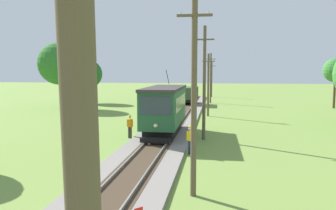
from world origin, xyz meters
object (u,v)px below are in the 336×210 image
object	(u,v)px
utility_pole_far	(208,84)
gravel_pile	(163,97)
tree_horizon	(335,70)
utility_pole_distant	(211,78)
red_tram	(165,108)
track_worker	(190,139)
second_worker	(130,125)
tree_left_far	(88,74)
freight_car	(189,94)
utility_pole_mid	(204,82)
utility_pole_horizon	(212,79)
utility_pole_near_tram	(194,93)
tree_left_near	(59,64)

from	to	relation	value
utility_pole_far	gravel_pile	world-z (taller)	utility_pole_far
tree_horizon	utility_pole_distant	bearing A→B (deg)	162.98
red_tram	track_worker	distance (m)	6.31
second_worker	utility_pole_far	bearing A→B (deg)	173.89
second_worker	tree_left_far	world-z (taller)	tree_left_far
red_tram	freight_car	xyz separation A→B (m)	(-0.00, 24.16, -0.64)
track_worker	tree_left_far	world-z (taller)	tree_left_far
utility_pole_mid	utility_pole_horizon	world-z (taller)	utility_pole_mid
utility_pole_near_tram	tree_horizon	distance (m)	38.50
red_tram	utility_pole_mid	size ratio (longest dim) A/B	1.03
tree_left_far	gravel_pile	bearing A→B (deg)	22.19
utility_pole_distant	tree_left_far	size ratio (longest dim) A/B	1.15
gravel_pile	tree_left_far	distance (m)	12.63
utility_pole_distant	tree_left_near	distance (m)	22.49
tree_left_near	track_worker	bearing A→B (deg)	-49.93
utility_pole_far	second_worker	size ratio (longest dim) A/B	3.88
utility_pole_near_tram	gravel_pile	size ratio (longest dim) A/B	3.57
utility_pole_far	tree_left_far	world-z (taller)	utility_pole_far
red_tram	freight_car	world-z (taller)	red_tram
track_worker	utility_pole_distant	bearing A→B (deg)	-142.67
utility_pole_horizon	tree_left_near	bearing A→B (deg)	-131.73
red_tram	utility_pole_mid	xyz separation A→B (m)	(3.06, -0.88, 2.06)
utility_pole_far	second_worker	world-z (taller)	utility_pole_far
red_tram	gravel_pile	xyz separation A→B (m)	(-4.84, 29.57, -1.54)
freight_car	utility_pole_near_tram	world-z (taller)	utility_pole_near_tram
utility_pole_far	utility_pole_distant	xyz separation A→B (m)	(0.00, 15.67, 0.42)
utility_pole_mid	tree_horizon	bearing A→B (deg)	54.39
utility_pole_horizon	track_worker	world-z (taller)	utility_pole_horizon
red_tram	tree_left_far	distance (m)	29.78
gravel_pile	utility_pole_mid	bearing A→B (deg)	-75.46
utility_pole_far	utility_pole_near_tram	bearing A→B (deg)	-90.00
utility_pole_near_tram	tree_left_near	bearing A→B (deg)	123.97
utility_pole_near_tram	utility_pole_horizon	size ratio (longest dim) A/B	1.22
track_worker	utility_pole_horizon	bearing A→B (deg)	-142.38
red_tram	utility_pole_horizon	distance (m)	39.76
utility_pole_horizon	track_worker	bearing A→B (deg)	-90.81
utility_pole_near_tram	track_worker	distance (m)	7.42
second_worker	red_tram	bearing A→B (deg)	135.55
second_worker	tree_horizon	distance (m)	32.70
utility_pole_far	utility_pole_horizon	bearing A→B (deg)	90.00
freight_car	gravel_pile	bearing A→B (deg)	131.74
utility_pole_far	tree_horizon	xyz separation A→B (m)	(16.64, 10.58, 1.52)
utility_pole_mid	tree_horizon	distance (m)	28.59
red_tram	utility_pole_near_tram	world-z (taller)	utility_pole_near_tram
utility_pole_near_tram	utility_pole_far	world-z (taller)	utility_pole_near_tram
utility_pole_distant	tree_left_near	xyz separation A→B (m)	(-19.95, -10.19, 2.01)
utility_pole_near_tram	utility_pole_mid	size ratio (longest dim) A/B	0.99
utility_pole_far	gravel_pile	bearing A→B (deg)	113.94
utility_pole_near_tram	utility_pole_horizon	xyz separation A→B (m)	(-0.00, 51.98, -0.74)
utility_pole_horizon	gravel_pile	world-z (taller)	utility_pole_horizon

